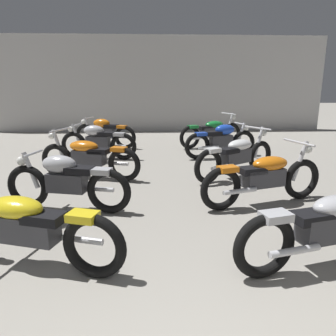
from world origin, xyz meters
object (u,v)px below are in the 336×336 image
(motorcycle_right_row_2, at_px, (265,177))
(motorcycle_right_row_4, at_px, (221,140))
(motorcycle_left_row_5, at_px, (105,132))
(motorcycle_left_row_1, at_px, (25,227))
(motorcycle_right_row_1, at_px, (330,225))
(motorcycle_left_row_3, at_px, (88,156))
(motorcycle_left_row_4, at_px, (98,141))
(motorcycle_right_row_5, at_px, (212,132))
(motorcycle_left_row_2, at_px, (66,181))
(motorcycle_right_row_3, at_px, (237,155))

(motorcycle_right_row_2, bearing_deg, motorcycle_right_row_4, 89.39)
(motorcycle_left_row_5, distance_m, motorcycle_right_row_2, 5.77)
(motorcycle_left_row_1, relative_size, motorcycle_left_row_5, 1.12)
(motorcycle_right_row_1, bearing_deg, motorcycle_right_row_2, 91.80)
(motorcycle_left_row_3, xyz_separation_m, motorcycle_right_row_2, (3.00, -1.61, 0.00))
(motorcycle_left_row_4, relative_size, motorcycle_left_row_5, 1.04)
(motorcycle_left_row_3, bearing_deg, motorcycle_right_row_4, 29.58)
(motorcycle_left_row_4, height_order, motorcycle_right_row_5, motorcycle_right_row_5)
(motorcycle_left_row_4, bearing_deg, motorcycle_right_row_2, -47.50)
(motorcycle_right_row_4, height_order, motorcycle_right_row_5, motorcycle_right_row_5)
(motorcycle_left_row_4, bearing_deg, motorcycle_left_row_3, -87.36)
(motorcycle_left_row_4, bearing_deg, motorcycle_right_row_5, 24.90)
(motorcycle_right_row_1, relative_size, motorcycle_right_row_4, 1.10)
(motorcycle_left_row_4, height_order, motorcycle_right_row_4, same)
(motorcycle_left_row_2, height_order, motorcycle_right_row_2, motorcycle_right_row_2)
(motorcycle_left_row_5, bearing_deg, motorcycle_left_row_1, -89.56)
(motorcycle_right_row_1, distance_m, motorcycle_right_row_4, 5.14)
(motorcycle_left_row_2, height_order, motorcycle_left_row_4, same)
(motorcycle_left_row_2, xyz_separation_m, motorcycle_right_row_2, (3.03, 0.09, -0.01))
(motorcycle_left_row_5, distance_m, motorcycle_right_row_4, 3.50)
(motorcycle_left_row_3, xyz_separation_m, motorcycle_right_row_3, (2.97, -0.06, 0.00))
(motorcycle_left_row_3, distance_m, motorcycle_right_row_4, 3.49)
(motorcycle_left_row_3, height_order, motorcycle_left_row_5, motorcycle_left_row_3)
(motorcycle_left_row_1, relative_size, motorcycle_right_row_1, 0.99)
(motorcycle_left_row_1, height_order, motorcycle_right_row_3, same)
(motorcycle_left_row_1, distance_m, motorcycle_right_row_5, 7.21)
(motorcycle_left_row_4, xyz_separation_m, motorcycle_right_row_3, (3.05, -1.82, -0.01))
(motorcycle_left_row_2, relative_size, motorcycle_left_row_4, 1.00)
(motorcycle_left_row_1, height_order, motorcycle_right_row_2, same)
(motorcycle_right_row_2, bearing_deg, motorcycle_left_row_1, -151.51)
(motorcycle_left_row_3, distance_m, motorcycle_right_row_1, 4.58)
(motorcycle_left_row_4, bearing_deg, motorcycle_left_row_5, 90.88)
(motorcycle_right_row_5, bearing_deg, motorcycle_left_row_4, -155.10)
(motorcycle_left_row_1, distance_m, motorcycle_left_row_2, 1.57)
(motorcycle_left_row_4, bearing_deg, motorcycle_left_row_2, -89.03)
(motorcycle_left_row_1, relative_size, motorcycle_left_row_2, 1.08)
(motorcycle_left_row_1, bearing_deg, motorcycle_left_row_2, 88.85)
(motorcycle_left_row_3, xyz_separation_m, motorcycle_left_row_5, (-0.10, 3.26, 0.01))
(motorcycle_left_row_5, relative_size, motorcycle_right_row_5, 0.93)
(motorcycle_right_row_2, bearing_deg, motorcycle_right_row_5, 89.17)
(motorcycle_right_row_5, bearing_deg, motorcycle_right_row_3, -91.89)
(motorcycle_left_row_4, bearing_deg, motorcycle_right_row_3, -30.87)
(motorcycle_right_row_5, bearing_deg, motorcycle_left_row_5, 179.42)
(motorcycle_left_row_2, height_order, motorcycle_right_row_5, motorcycle_right_row_5)
(motorcycle_left_row_5, xyz_separation_m, motorcycle_right_row_1, (3.16, -6.67, -0.01))
(motorcycle_right_row_1, bearing_deg, motorcycle_left_row_3, 131.90)
(motorcycle_left_row_1, bearing_deg, motorcycle_left_row_3, 89.04)
(motorcycle_left_row_1, bearing_deg, motorcycle_right_row_4, 58.21)
(motorcycle_left_row_2, relative_size, motorcycle_right_row_2, 0.92)
(motorcycle_right_row_1, distance_m, motorcycle_right_row_5, 6.64)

